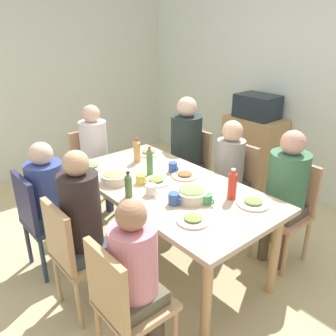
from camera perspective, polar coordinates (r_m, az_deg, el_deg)
ground_plane at (r=3.25m, az=0.00°, el=-14.95°), size 6.46×6.46×0.00m
wall_back at (r=4.33m, az=22.75°, el=12.08°), size 5.62×0.12×2.60m
wall_left at (r=5.03m, az=-21.38°, el=13.62°), size 0.12×4.41×2.60m
dining_table at (r=2.88m, az=0.00°, el=-4.29°), size 1.83×0.95×0.76m
chair_0 at (r=2.16m, az=-7.29°, el=-20.89°), size 0.40×0.40×0.90m
person_0 at (r=2.08m, az=-5.31°, el=-16.56°), size 0.30×0.30×1.14m
chair_1 at (r=3.88m, az=3.78°, el=0.51°), size 0.40×0.40×0.90m
person_1 at (r=3.73m, az=2.90°, el=3.84°), size 0.33×0.33×1.28m
chair_2 at (r=3.07m, az=-20.15°, el=-7.53°), size 0.40×0.40×0.90m
person_2 at (r=3.01m, az=-18.99°, el=-4.17°), size 0.30×0.30×1.14m
chair_3 at (r=3.21m, az=19.15°, el=-5.95°), size 0.40×0.40×0.90m
person_3 at (r=3.04m, az=18.80°, el=-2.88°), size 0.33×0.33×1.21m
chair_4 at (r=3.51m, az=10.71°, el=-2.43°), size 0.40×0.40×0.90m
person_4 at (r=3.37m, az=9.92°, el=-0.16°), size 0.30×0.30×1.16m
chair_5 at (r=2.58m, az=-15.03°, el=-13.12°), size 0.40×0.40×0.90m
person_5 at (r=2.49m, az=-13.64°, el=-8.41°), size 0.30×0.30×1.25m
chair_6 at (r=3.93m, az=-12.33°, el=0.32°), size 0.40×0.40×0.90m
person_6 at (r=3.78m, az=-11.92°, el=2.77°), size 0.30×0.30×1.21m
plate_0 at (r=2.62m, az=13.81°, el=-5.54°), size 0.24×0.24×0.04m
plate_1 at (r=2.35m, az=4.15°, el=-8.41°), size 0.23×0.23×0.04m
plate_2 at (r=3.24m, az=-12.45°, el=0.29°), size 0.25×0.25×0.04m
plate_3 at (r=2.98m, az=2.77°, el=-1.17°), size 0.22×0.22×0.04m
plate_4 at (r=2.88m, az=-1.91°, el=-2.09°), size 0.23×0.23×0.04m
plate_5 at (r=3.50m, az=-3.23°, el=2.57°), size 0.25×0.25×0.04m
bowl_0 at (r=2.91m, az=-8.73°, el=-1.44°), size 0.24×0.24×0.09m
bowl_1 at (r=2.61m, az=3.88°, el=-4.22°), size 0.24×0.24×0.09m
cup_0 at (r=2.86m, az=-4.43°, el=-1.80°), size 0.12×0.08×0.08m
cup_1 at (r=2.67m, az=-2.76°, el=-3.59°), size 0.12×0.09×0.08m
cup_2 at (r=2.54m, az=1.02°, el=-5.06°), size 0.12×0.08×0.09m
cup_3 at (r=2.57m, az=6.35°, el=-5.05°), size 0.12×0.09×0.07m
cup_4 at (r=3.07m, az=0.83°, el=0.15°), size 0.11×0.08×0.09m
bottle_0 at (r=3.28m, az=-5.12°, el=2.84°), size 0.07×0.07×0.23m
bottle_1 at (r=2.63m, az=-6.52°, el=-2.83°), size 0.06×0.06×0.21m
bottle_2 at (r=2.62m, az=10.52°, el=-2.72°), size 0.07×0.07×0.24m
bottle_3 at (r=2.99m, az=-3.04°, el=1.07°), size 0.05×0.05×0.25m
side_cabinet at (r=4.55m, az=13.70°, el=2.54°), size 0.70×0.44×0.90m
microwave at (r=4.38m, az=14.43°, el=9.77°), size 0.48×0.36×0.28m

